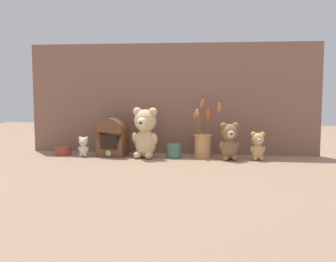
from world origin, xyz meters
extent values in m
plane|color=#8E7056|center=(0.00, 0.00, 0.00)|extent=(4.00, 4.00, 0.00)
cube|color=#845B4C|center=(0.00, 0.17, 0.32)|extent=(1.66, 0.02, 0.63)
ellipsoid|color=#DBBC84|center=(-0.12, 0.00, 0.08)|extent=(0.13, 0.11, 0.16)
sphere|color=#DBBC84|center=(-0.12, 0.00, 0.20)|extent=(0.12, 0.12, 0.12)
sphere|color=beige|center=(-0.13, -0.05, 0.20)|extent=(0.06, 0.06, 0.06)
sphere|color=black|center=(-0.13, -0.07, 0.20)|extent=(0.02, 0.02, 0.02)
sphere|color=#DBBC84|center=(-0.08, -0.01, 0.25)|extent=(0.05, 0.05, 0.05)
sphere|color=#DBBC84|center=(-0.16, 0.00, 0.25)|extent=(0.05, 0.05, 0.05)
ellipsoid|color=#DBBC84|center=(-0.07, -0.02, 0.11)|extent=(0.04, 0.06, 0.07)
ellipsoid|color=#DBBC84|center=(-0.18, -0.01, 0.11)|extent=(0.04, 0.06, 0.07)
ellipsoid|color=#DBBC84|center=(-0.09, -0.04, 0.02)|extent=(0.05, 0.07, 0.04)
ellipsoid|color=#DBBC84|center=(-0.16, -0.03, 0.02)|extent=(0.05, 0.07, 0.04)
ellipsoid|color=olive|center=(0.33, -0.01, 0.06)|extent=(0.10, 0.08, 0.12)
sphere|color=olive|center=(0.33, -0.01, 0.15)|extent=(0.09, 0.09, 0.09)
sphere|color=#D1B289|center=(0.34, -0.05, 0.14)|extent=(0.04, 0.04, 0.04)
sphere|color=black|center=(0.34, -0.07, 0.14)|extent=(0.01, 0.01, 0.01)
sphere|color=olive|center=(0.36, -0.01, 0.18)|extent=(0.04, 0.04, 0.04)
sphere|color=olive|center=(0.30, -0.02, 0.18)|extent=(0.04, 0.04, 0.04)
ellipsoid|color=olive|center=(0.37, -0.01, 0.08)|extent=(0.03, 0.04, 0.05)
ellipsoid|color=olive|center=(0.29, -0.03, 0.08)|extent=(0.03, 0.04, 0.05)
ellipsoid|color=olive|center=(0.36, -0.04, 0.01)|extent=(0.04, 0.05, 0.03)
ellipsoid|color=olive|center=(0.31, -0.04, 0.01)|extent=(0.04, 0.05, 0.03)
ellipsoid|color=tan|center=(0.48, 0.00, 0.04)|extent=(0.07, 0.06, 0.09)
sphere|color=tan|center=(0.48, 0.00, 0.11)|extent=(0.07, 0.07, 0.07)
sphere|color=beige|center=(0.48, -0.02, 0.11)|extent=(0.03, 0.03, 0.03)
sphere|color=black|center=(0.49, -0.04, 0.11)|extent=(0.01, 0.01, 0.01)
sphere|color=tan|center=(0.50, 0.01, 0.14)|extent=(0.03, 0.03, 0.03)
sphere|color=tan|center=(0.45, 0.00, 0.14)|extent=(0.03, 0.03, 0.03)
ellipsoid|color=tan|center=(0.51, 0.00, 0.06)|extent=(0.02, 0.03, 0.04)
ellipsoid|color=tan|center=(0.45, -0.01, 0.06)|extent=(0.02, 0.03, 0.04)
ellipsoid|color=tan|center=(0.50, -0.01, 0.01)|extent=(0.03, 0.04, 0.02)
ellipsoid|color=tan|center=(0.46, -0.02, 0.01)|extent=(0.03, 0.04, 0.02)
ellipsoid|color=beige|center=(-0.47, -0.01, 0.03)|extent=(0.05, 0.04, 0.06)
sphere|color=beige|center=(-0.47, -0.01, 0.08)|extent=(0.05, 0.05, 0.05)
sphere|color=beige|center=(-0.47, -0.03, 0.08)|extent=(0.02, 0.02, 0.02)
sphere|color=black|center=(-0.47, -0.04, 0.08)|extent=(0.01, 0.01, 0.01)
sphere|color=beige|center=(-0.45, -0.01, 0.10)|extent=(0.02, 0.02, 0.02)
sphere|color=beige|center=(-0.49, -0.01, 0.10)|extent=(0.02, 0.02, 0.02)
ellipsoid|color=beige|center=(-0.45, -0.01, 0.04)|extent=(0.01, 0.02, 0.03)
ellipsoid|color=beige|center=(-0.49, -0.01, 0.04)|extent=(0.01, 0.02, 0.03)
ellipsoid|color=beige|center=(-0.46, -0.02, 0.01)|extent=(0.02, 0.03, 0.02)
ellipsoid|color=beige|center=(-0.48, -0.02, 0.01)|extent=(0.02, 0.03, 0.02)
cylinder|color=tan|center=(0.19, 0.05, 0.06)|extent=(0.09, 0.09, 0.13)
torus|color=tan|center=(0.19, 0.05, 0.12)|extent=(0.10, 0.10, 0.01)
cylinder|color=olive|center=(0.16, 0.06, 0.18)|extent=(0.02, 0.03, 0.11)
ellipsoid|color=orange|center=(0.15, 0.07, 0.23)|extent=(0.04, 0.04, 0.05)
cylinder|color=olive|center=(0.17, 0.03, 0.19)|extent=(0.02, 0.02, 0.12)
ellipsoid|color=tan|center=(0.16, 0.02, 0.25)|extent=(0.03, 0.03, 0.05)
cylinder|color=olive|center=(0.21, 0.05, 0.18)|extent=(0.01, 0.01, 0.11)
ellipsoid|color=#C65B28|center=(0.22, 0.05, 0.24)|extent=(0.03, 0.03, 0.06)
cylinder|color=olive|center=(0.18, 0.08, 0.21)|extent=(0.03, 0.01, 0.17)
ellipsoid|color=orange|center=(0.18, 0.09, 0.29)|extent=(0.03, 0.03, 0.06)
cylinder|color=olive|center=(0.24, 0.05, 0.20)|extent=(0.01, 0.07, 0.15)
ellipsoid|color=orange|center=(0.27, 0.05, 0.27)|extent=(0.02, 0.04, 0.06)
cube|color=brown|center=(-0.31, 0.02, 0.07)|extent=(0.17, 0.13, 0.14)
cylinder|color=brown|center=(-0.31, 0.02, 0.14)|extent=(0.17, 0.13, 0.15)
cube|color=black|center=(-0.32, -0.03, 0.09)|extent=(0.10, 0.02, 0.08)
cylinder|color=#D6BC7A|center=(-0.32, -0.03, 0.02)|extent=(0.03, 0.01, 0.03)
cylinder|color=#47705B|center=(0.03, 0.02, 0.03)|extent=(0.08, 0.08, 0.06)
cylinder|color=#47705B|center=(0.03, 0.02, 0.07)|extent=(0.09, 0.09, 0.01)
cylinder|color=#993D33|center=(-0.60, 0.03, 0.02)|extent=(0.09, 0.09, 0.04)
cylinder|color=#993D33|center=(-0.60, 0.03, 0.04)|extent=(0.09, 0.09, 0.01)
camera|label=1|loc=(0.30, -2.23, 0.39)|focal=45.00mm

